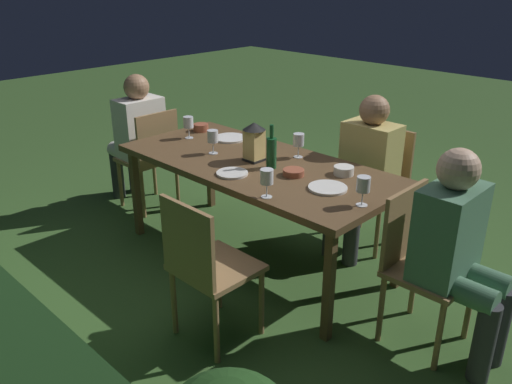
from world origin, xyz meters
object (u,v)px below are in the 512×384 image
Objects in this scene: chair_head_near at (420,260)px; wine_glass_e at (267,178)px; bowl_salad at (201,127)px; wine_glass_b at (188,123)px; bowl_olives at (294,172)px; person_in_cream at (136,133)px; dining_table at (256,169)px; plate_c at (232,173)px; person_in_green at (459,248)px; wine_glass_d at (299,141)px; wine_glass_a at (213,137)px; chair_side_left_a at (378,181)px; person_in_mustard at (364,168)px; wine_glass_c at (363,186)px; lantern_centerpiece at (254,140)px; chair_head_far at (151,155)px; plate_b at (328,188)px; bowl_bread at (344,170)px; plate_a at (230,138)px; green_bottle_on_table at (271,152)px.

chair_head_near is 0.95m from wine_glass_e.
chair_head_near is 2.10m from bowl_salad.
wine_glass_b reaches higher than bowl_olives.
person_in_cream reaches higher than bowl_olives.
person_in_cream reaches higher than dining_table.
plate_c is 0.39m from bowl_olives.
wine_glass_d is at bearing -11.85° from person_in_green.
plate_c is (-0.39, 0.19, -0.11)m from wine_glass_a.
person_in_mustard is (0.00, 0.20, 0.15)m from chair_side_left_a.
wine_glass_a is at bearing -0.65° from wine_glass_c.
lantern_centerpiece is 0.40m from bowl_olives.
chair_side_left_a is 0.90m from bowl_olives.
lantern_centerpiece reaches higher than wine_glass_b.
person_in_cream is 9.48× the size of bowl_salad.
chair_head_far is at bearing -180.00° from person_in_cream.
wine_glass_e is at bearing 107.12° from bowl_olives.
wine_glass_c is at bearing 177.59° from person_in_cream.
person_in_green reaches higher than lantern_centerpiece.
lantern_centerpiece reaches higher than bowl_olives.
plate_b is 1.49m from bowl_salad.
chair_head_far is at bearing -1.30° from plate_b.
plate_b is at bearing 105.53° from bowl_bread.
wine_glass_a reaches higher than plate_c.
wine_glass_a is 0.84× the size of plate_c.
wine_glass_d is 0.65m from plate_a.
lantern_centerpiece reaches higher than dining_table.
person_in_cream reaches higher than plate_b.
lantern_centerpiece is at bearing -4.30° from bowl_olives.
plate_a is (0.96, -0.61, -0.11)m from wine_glass_e.
plate_b is at bearing 176.18° from dining_table.
chair_head_near is 1.78m from plate_a.
person_in_green is (-0.99, 0.84, 0.15)m from chair_side_left_a.
plate_b is at bearing 177.10° from wine_glass_b.
bowl_salad is at bearing -66.29° from wine_glass_b.
person_in_cream is 1.52m from plate_c.
wine_glass_e is 0.62m from bowl_bread.
green_bottle_on_table is at bearing 179.54° from chair_head_far.
person_in_cream is at bearing -0.46° from bowl_olives.
lantern_centerpiece is at bearing -4.83° from plate_b.
green_bottle_on_table is 1.72× the size of wine_glass_a.
chair_side_left_a and chair_head_far have the same top height.
wine_glass_a is 0.69m from bowl_olives.
chair_head_far is 1.78m from wine_glass_e.
chair_side_left_a is 1.27m from wine_glass_a.
person_in_mustard reaches higher than plate_c.
plate_a is at bearing 23.40° from person_in_mustard.
chair_head_far is 1.27m from lantern_centerpiece.
chair_head_far is 1.61m from bowl_olives.
plate_c is at bearing 21.61° from plate_b.
chair_side_left_a is 1.28m from wine_glass_e.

